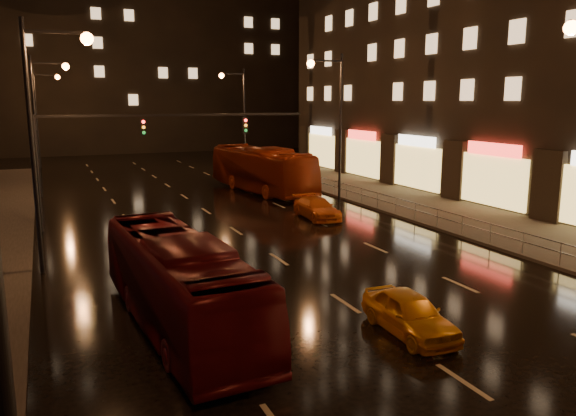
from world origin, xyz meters
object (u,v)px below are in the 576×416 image
Objects in this scene: taxi_near at (409,313)px; taxi_far at (317,208)px; bus_curb at (261,169)px; bus_red at (179,282)px.

taxi_near reaches higher than taxi_far.
bus_curb reaches higher than taxi_near.
taxi_far is at bearing 45.52° from bus_red.
bus_curb is at bearing 89.33° from taxi_far.
bus_red is at bearing 154.59° from taxi_near.
bus_red is at bearing -128.61° from taxi_far.
bus_red is at bearing -123.15° from bus_curb.
taxi_near is at bearing -104.84° from taxi_far.
bus_red is 2.45× the size of taxi_far.
taxi_near is (-5.50, -26.82, -1.08)m from bus_curb.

